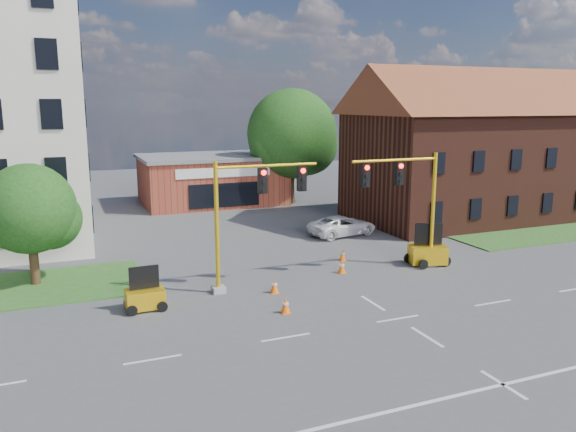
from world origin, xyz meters
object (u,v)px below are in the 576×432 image
(signal_mast_west, at_px, (251,209))
(pickup_white, at_px, (342,226))
(signal_mast_east, at_px, (408,197))
(trailer_east, at_px, (428,252))
(trailer_west, at_px, (145,296))

(signal_mast_west, height_order, pickup_white, signal_mast_west)
(pickup_white, bearing_deg, signal_mast_west, 122.26)
(pickup_white, bearing_deg, signal_mast_east, 166.73)
(trailer_east, relative_size, pickup_white, 0.47)
(signal_mast_east, relative_size, trailer_west, 3.36)
(signal_mast_west, bearing_deg, trailer_west, -169.93)
(trailer_west, bearing_deg, trailer_east, 2.83)
(trailer_west, bearing_deg, signal_mast_west, 8.68)
(signal_mast_west, height_order, signal_mast_east, same)
(signal_mast_west, relative_size, signal_mast_east, 1.00)
(signal_mast_west, bearing_deg, trailer_east, 1.26)
(signal_mast_west, distance_m, pickup_white, 12.83)
(trailer_west, distance_m, pickup_white, 17.08)
(trailer_east, bearing_deg, trailer_west, -156.61)
(signal_mast_east, bearing_deg, pickup_white, 86.29)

